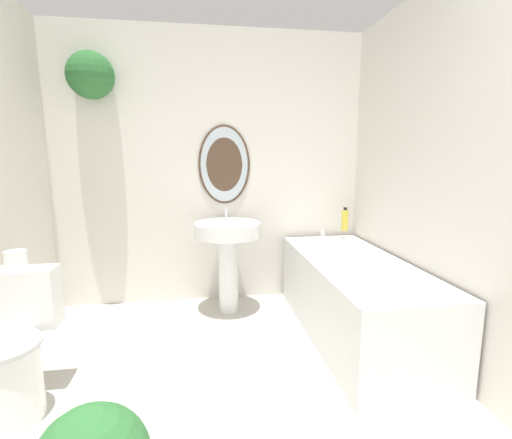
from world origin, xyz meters
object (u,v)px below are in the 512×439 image
(toilet, at_px, (9,355))
(pedestal_sink, at_px, (228,244))
(bathtub, at_px, (354,296))
(toilet_paper_roll, at_px, (16,260))
(shampoo_bottle, at_px, (345,220))

(toilet, height_order, pedestal_sink, pedestal_sink)
(bathtub, height_order, toilet_paper_roll, toilet_paper_roll)
(shampoo_bottle, bearing_deg, pedestal_sink, -172.92)
(pedestal_sink, relative_size, bathtub, 0.52)
(bathtub, relative_size, toilet_paper_roll, 15.28)
(toilet_paper_roll, bearing_deg, pedestal_sink, 37.01)
(pedestal_sink, xyz_separation_m, bathtub, (0.88, -0.57, -0.29))
(toilet, distance_m, toilet_paper_roll, 0.49)
(toilet, bearing_deg, shampoo_bottle, 28.18)
(bathtub, relative_size, shampoo_bottle, 7.96)
(bathtub, height_order, shampoo_bottle, shampoo_bottle)
(toilet, height_order, shampoo_bottle, shampoo_bottle)
(toilet, distance_m, bathtub, 2.16)
(toilet, height_order, toilet_paper_roll, toilet_paper_roll)
(toilet, height_order, bathtub, toilet)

